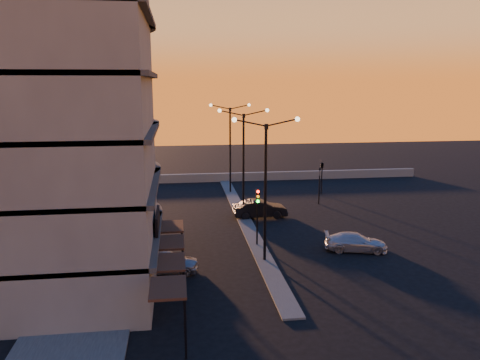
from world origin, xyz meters
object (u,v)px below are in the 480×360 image
at_px(traffic_light_main, 258,208).
at_px(car_sedan, 260,209).
at_px(car_hatchback, 165,262).
at_px(streetlamp_mid, 243,155).
at_px(car_wagon, 356,242).

distance_m(traffic_light_main, car_sedan, 7.81).
bearing_deg(car_sedan, traffic_light_main, 166.01).
height_order(car_hatchback, car_sedan, car_sedan).
height_order(streetlamp_mid, car_wagon, streetlamp_mid).
xyz_separation_m(streetlamp_mid, car_hatchback, (-6.50, -11.04, -4.88)).
distance_m(car_hatchback, car_sedan, 13.83).
height_order(streetlamp_mid, car_hatchback, streetlamp_mid).
bearing_deg(car_wagon, car_hatchback, 112.04).
relative_size(streetlamp_mid, car_wagon, 2.20).
distance_m(streetlamp_mid, car_hatchback, 13.71).
relative_size(car_sedan, car_wagon, 1.09).
bearing_deg(car_wagon, streetlamp_mid, 49.90).
relative_size(traffic_light_main, car_sedan, 0.90).
xyz_separation_m(streetlamp_mid, traffic_light_main, (0.00, -7.13, -2.70)).
height_order(traffic_light_main, car_sedan, traffic_light_main).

